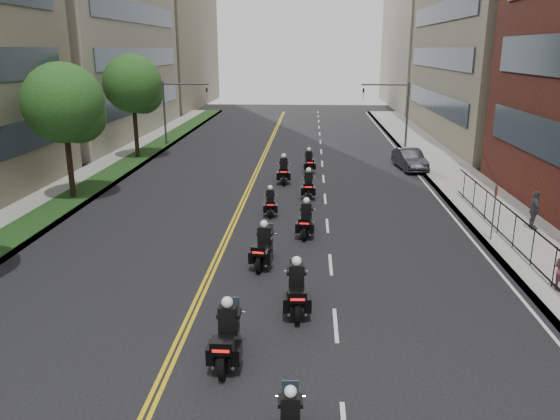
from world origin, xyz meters
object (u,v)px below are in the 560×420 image
Objects in this scene: pedestrian_c at (535,210)px; motorcycle_9 at (309,162)px; motorcycle_6 at (270,203)px; motorcycle_7 at (308,186)px; parked_sedan at (410,159)px; motorcycle_5 at (306,221)px; motorcycle_4 at (263,248)px; motorcycle_8 at (284,171)px; motorcycle_2 at (227,337)px; motorcycle_3 at (297,291)px.

motorcycle_9 is at bearing 44.33° from pedestrian_c.
motorcycle_7 reaches higher than motorcycle_6.
parked_sedan is (7.17, 8.21, 0.03)m from motorcycle_7.
motorcycle_7 is at bearing 93.42° from motorcycle_5.
parked_sedan is (7.24, 14.89, 0.02)m from motorcycle_5.
pedestrian_c reaches higher than motorcycle_6.
motorcycle_4 is at bearing -99.12° from motorcycle_7.
motorcycle_6 is 0.82× the size of motorcycle_8.
motorcycle_5 is 1.15× the size of motorcycle_6.
motorcycle_8 reaches higher than motorcycle_2.
motorcycle_2 is 0.99× the size of motorcycle_3.
pedestrian_c is (12.31, 4.87, 0.34)m from motorcycle_4.
motorcycle_8 is 1.10× the size of motorcycle_9.
pedestrian_c reaches higher than motorcycle_8.
motorcycle_7 is at bearing 66.29° from pedestrian_c.
pedestrian_c is (10.61, -12.47, 0.39)m from motorcycle_9.
motorcycle_4 is 6.92m from motorcycle_6.
motorcycle_3 is 1.06× the size of motorcycle_5.
pedestrian_c reaches higher than motorcycle_5.
motorcycle_3 reaches higher than motorcycle_8.
motorcycle_9 is 7.30m from parked_sedan.
pedestrian_c is at bearing 10.04° from motorcycle_5.
motorcycle_3 reaches higher than motorcycle_9.
motorcycle_6 is 0.90× the size of motorcycle_9.
motorcycle_6 is 14.85m from parked_sedan.
motorcycle_3 is 1.40× the size of pedestrian_c.
motorcycle_2 is 1.09× the size of motorcycle_9.
motorcycle_2 is 1.39× the size of pedestrian_c.
parked_sedan is at bearing 49.04° from motorcycle_7.
pedestrian_c reaches higher than motorcycle_4.
motorcycle_8 reaches higher than motorcycle_7.
motorcycle_5 is at bearing 99.98° from pedestrian_c.
motorcycle_9 is (1.94, 10.42, 0.07)m from motorcycle_6.
motorcycle_8 reaches higher than parked_sedan.
motorcycle_4 is 10.56m from motorcycle_7.
motorcycle_9 reaches higher than motorcycle_6.
motorcycle_4 reaches higher than motorcycle_9.
motorcycle_9 is at bearing 85.55° from motorcycle_2.
motorcycle_4 is 1.07× the size of motorcycle_9.
motorcycle_8 is at bearing -121.50° from motorcycle_9.
motorcycle_4 is 4.09m from motorcycle_5.
motorcycle_2 is 17.39m from pedestrian_c.
pedestrian_c is at bearing 43.56° from motorcycle_2.
motorcycle_6 is at bearing -135.61° from parked_sedan.
motorcycle_6 is 7.11m from motorcycle_8.
motorcycle_2 is 13.94m from motorcycle_6.
motorcycle_3 is 4.19m from motorcycle_4.
motorcycle_3 is at bearing -96.47° from motorcycle_9.
motorcycle_3 is 7.69m from motorcycle_5.
motorcycle_3 reaches higher than motorcycle_7.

